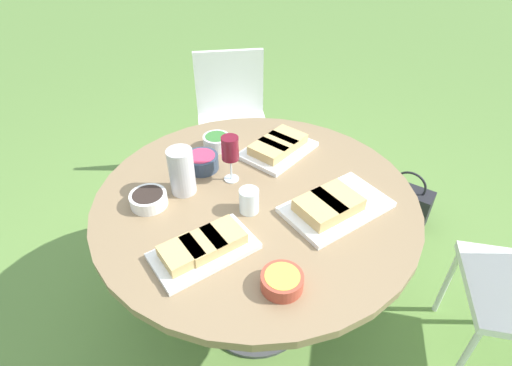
% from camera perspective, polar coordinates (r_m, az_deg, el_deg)
% --- Properties ---
extents(ground_plane, '(40.00, 40.00, 0.00)m').
position_cam_1_polar(ground_plane, '(2.11, 0.00, -17.85)').
color(ground_plane, '#668E42').
extents(dining_table, '(1.25, 1.25, 0.76)m').
position_cam_1_polar(dining_table, '(1.62, 0.00, -4.86)').
color(dining_table, '#4C4C51').
rests_on(dining_table, ground_plane).
extents(chair_near_right, '(0.61, 0.61, 0.89)m').
position_cam_1_polar(chair_near_right, '(2.63, -3.48, 10.05)').
color(chair_near_right, white).
rests_on(chair_near_right, ground_plane).
extents(water_pitcher, '(0.11, 0.10, 0.19)m').
position_cam_1_polar(water_pitcher, '(1.54, -10.58, 1.66)').
color(water_pitcher, silver).
rests_on(water_pitcher, dining_table).
extents(wine_glass, '(0.07, 0.07, 0.20)m').
position_cam_1_polar(wine_glass, '(1.55, -3.71, 4.73)').
color(wine_glass, silver).
rests_on(wine_glass, dining_table).
extents(platter_bread_main, '(0.29, 0.38, 0.06)m').
position_cam_1_polar(platter_bread_main, '(1.32, -7.47, -9.12)').
color(platter_bread_main, white).
rests_on(platter_bread_main, dining_table).
extents(platter_charcuterie, '(0.36, 0.45, 0.07)m').
position_cam_1_polar(platter_charcuterie, '(1.48, 10.86, -3.21)').
color(platter_charcuterie, white).
rests_on(platter_charcuterie, dining_table).
extents(platter_sandwich_side, '(0.25, 0.34, 0.06)m').
position_cam_1_polar(platter_sandwich_side, '(1.78, 3.17, 5.21)').
color(platter_sandwich_side, white).
rests_on(platter_sandwich_side, dining_table).
extents(bowl_fries, '(0.13, 0.13, 0.05)m').
position_cam_1_polar(bowl_fries, '(1.22, 3.75, -13.74)').
color(bowl_fries, '#B74733').
rests_on(bowl_fries, dining_table).
extents(bowl_salad, '(0.12, 0.12, 0.06)m').
position_cam_1_polar(bowl_salad, '(1.81, -5.67, 5.96)').
color(bowl_salad, white).
rests_on(bowl_salad, dining_table).
extents(bowl_olives, '(0.14, 0.14, 0.05)m').
position_cam_1_polar(bowl_olives, '(1.54, -15.11, -2.19)').
color(bowl_olives, white).
rests_on(bowl_olives, dining_table).
extents(bowl_dip_red, '(0.14, 0.14, 0.06)m').
position_cam_1_polar(bowl_dip_red, '(1.68, -7.79, 3.11)').
color(bowl_dip_red, '#334256').
rests_on(bowl_dip_red, dining_table).
extents(cup_water_near, '(0.07, 0.07, 0.09)m').
position_cam_1_polar(cup_water_near, '(1.45, -1.00, -2.54)').
color(cup_water_near, silver).
rests_on(cup_water_near, dining_table).
extents(handbag, '(0.30, 0.14, 0.37)m').
position_cam_1_polar(handbag, '(2.64, 20.44, -2.78)').
color(handbag, '#232328').
rests_on(handbag, ground_plane).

